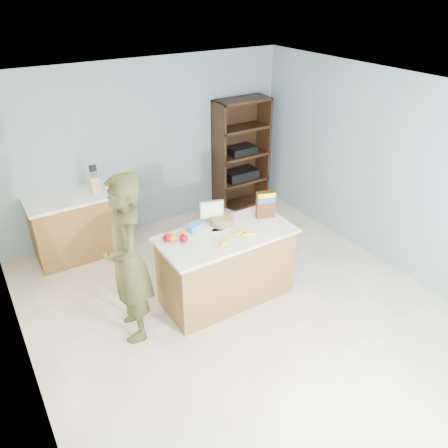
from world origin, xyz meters
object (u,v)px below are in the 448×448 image
tv (212,210)px  cereal_box (266,203)px  shelving_unit (240,156)px  counter_peninsula (226,269)px  person (128,260)px

tv → cereal_box: (0.61, -0.23, 0.03)m
shelving_unit → tv: bearing=-131.8°
counter_peninsula → person: 1.27m
counter_peninsula → shelving_unit: shelving_unit is taller
shelving_unit → person: bearing=-143.4°
tv → cereal_box: cereal_box is taller
counter_peninsula → person: bearing=178.3°
shelving_unit → person: 3.38m
person → cereal_box: 1.77m
tv → shelving_unit: bearing=48.2°
shelving_unit → tv: shelving_unit is taller
tv → cereal_box: size_ratio=0.85×
counter_peninsula → shelving_unit: size_ratio=0.87×
counter_peninsula → tv: size_ratio=5.53×
shelving_unit → tv: size_ratio=6.38×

